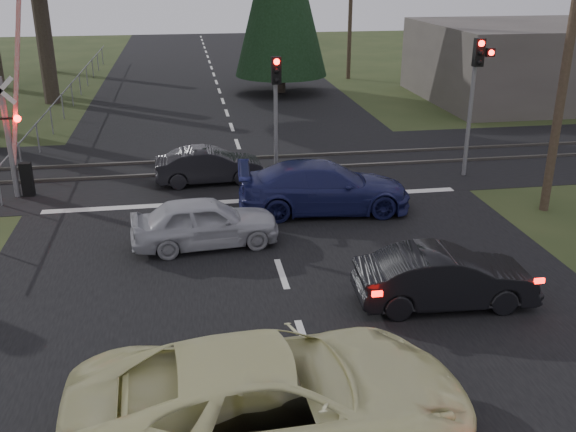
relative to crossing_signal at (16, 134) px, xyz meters
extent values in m
plane|color=#293719|center=(7.27, -9.79, -2.06)|extent=(120.00, 120.00, 0.00)
cube|color=black|center=(7.27, 0.21, -2.05)|extent=(14.00, 100.00, 0.01)
cube|color=black|center=(7.27, 2.21, -2.05)|extent=(120.00, 8.00, 0.01)
cube|color=silver|center=(7.27, -1.59, -2.05)|extent=(13.00, 0.35, 0.00)
cube|color=#59544C|center=(7.27, 1.41, -2.01)|extent=(120.00, 0.12, 0.10)
cube|color=#59544C|center=(7.27, 3.01, -2.01)|extent=(120.00, 0.12, 0.10)
cylinder|color=slate|center=(-0.23, 0.01, -0.16)|extent=(0.18, 0.18, 3.80)
cube|color=white|center=(-0.23, -0.09, 1.34)|extent=(0.88, 0.03, 0.88)
cube|color=white|center=(-0.23, -0.09, 1.34)|extent=(0.88, 0.03, 0.88)
cube|color=black|center=(-0.23, -0.07, 0.49)|extent=(0.90, 0.06, 0.06)
sphere|color=#FF0C07|center=(0.15, -0.14, 0.49)|extent=(0.22, 0.22, 0.22)
cube|color=black|center=(0.12, 0.01, -1.51)|extent=(0.35, 0.25, 1.10)
cube|color=red|center=(0.32, 0.01, 1.94)|extent=(1.16, 0.10, 5.93)
cylinder|color=slate|center=(14.77, -0.19, -0.16)|extent=(0.14, 0.14, 3.80)
cube|color=black|center=(14.77, -0.37, 2.19)|extent=(0.32, 0.24, 0.90)
sphere|color=#FF0C07|center=(14.77, -0.50, 2.49)|extent=(0.20, 0.20, 0.20)
sphere|color=black|center=(14.77, -0.50, 2.19)|extent=(0.18, 0.18, 0.18)
sphere|color=black|center=(14.77, -0.50, 1.89)|extent=(0.18, 0.18, 0.18)
cube|color=black|center=(15.15, -0.37, 2.19)|extent=(0.28, 0.22, 0.28)
sphere|color=#FF0C07|center=(15.15, -0.49, 2.19)|extent=(0.18, 0.18, 0.18)
cylinder|color=slate|center=(8.27, 1.01, -0.46)|extent=(0.14, 0.14, 3.20)
cube|color=black|center=(8.27, 0.83, 1.59)|extent=(0.32, 0.24, 0.90)
sphere|color=#FF0C07|center=(8.27, 0.70, 1.89)|extent=(0.20, 0.20, 0.20)
sphere|color=black|center=(8.27, 0.70, 1.59)|extent=(0.18, 0.18, 0.18)
sphere|color=black|center=(8.27, 0.70, 1.29)|extent=(0.18, 0.18, 0.18)
cylinder|color=#4C3D2D|center=(15.77, -3.79, 2.44)|extent=(0.26, 0.26, 9.00)
cylinder|color=#4C3D2D|center=(15.77, 20.21, 2.44)|extent=(0.26, 0.26, 9.00)
cylinder|color=#473D33|center=(-1.73, 15.21, 0.64)|extent=(0.80, 0.80, 5.40)
cylinder|color=#473D33|center=(-3.73, 26.21, 0.64)|extent=(0.80, 0.80, 5.40)
cylinder|color=#473D33|center=(10.77, 16.21, -1.06)|extent=(0.50, 0.50, 2.00)
cube|color=#59514C|center=(25.27, 12.21, -0.06)|extent=(14.00, 10.00, 4.00)
imported|color=#F9F7B3|center=(6.26, -12.56, -1.21)|extent=(6.24, 3.11, 1.70)
imported|color=black|center=(10.54, -8.79, -1.42)|extent=(3.94, 1.55, 1.28)
imported|color=#A7A8AF|center=(5.56, -4.79, -1.40)|extent=(3.96, 1.88, 1.31)
imported|color=navy|center=(9.18, -2.79, -1.31)|extent=(5.26, 2.47, 1.48)
imported|color=black|center=(5.91, 0.43, -1.46)|extent=(3.67, 1.44, 1.19)
camera|label=1|loc=(5.20, -20.44, 4.90)|focal=40.00mm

